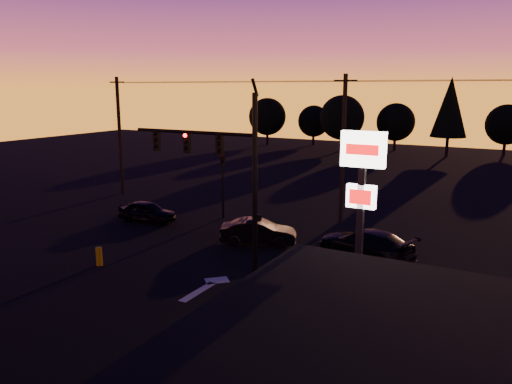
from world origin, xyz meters
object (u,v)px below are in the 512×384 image
Objects in this scene: bollard at (99,256)px; car_right at (365,244)px; car_left at (147,211)px; suv_parked at (330,363)px; traffic_signal_mast at (224,162)px; secondary_signal at (223,174)px; pylon_sign at (362,187)px; car_mid at (258,232)px.

car_right is at bearing 33.67° from bollard.
car_left is 0.74× the size of suv_parked.
traffic_signal_mast is 9.81× the size of bollard.
bollard is (-5.28, -2.68, -4.50)m from traffic_signal_mast.
car_right reaches higher than car_left.
secondary_signal is at bearing 123.19° from traffic_signal_mast.
secondary_signal is 18.99m from suv_parked.
pylon_sign reaches higher than car_mid.
car_mid is (-7.43, 6.34, -4.25)m from pylon_sign.
traffic_signal_mast is 9.19m from secondary_signal.
bollard is at bearing -160.12° from car_left.
car_right is (5.67, 0.54, 0.06)m from car_mid.
pylon_sign reaches higher than car_left.
pylon_sign reaches higher than car_right.
car_right is 11.22m from suv_parked.
pylon_sign is 1.34× the size of suv_parked.
suv_parked is at bearing -16.76° from bollard.
secondary_signal reaches higher than suv_parked.
secondary_signal is at bearing 28.39° from car_mid.
car_mid is 0.80× the size of suv_parked.
suv_parked is (8.00, -10.43, 0.04)m from car_mid.
car_mid is 13.14m from suv_parked.
car_right is at bearing -16.87° from secondary_signal.
car_right is 0.98× the size of suv_parked.
secondary_signal is 0.88× the size of car_right.
traffic_signal_mast is 1.73× the size of car_right.
car_mid is at bearing 125.63° from suv_parked.
secondary_signal is (-4.90, 7.49, -2.07)m from traffic_signal_mast.
car_right is (10.23, -3.10, -2.14)m from secondary_signal.
car_mid is at bearing -99.25° from car_left.
car_right is (10.62, 7.07, 0.28)m from bollard.
car_left is (-8.59, 4.48, -4.30)m from traffic_signal_mast.
car_left is (-3.30, 7.16, 0.20)m from bollard.
secondary_signal reaches higher than bollard.
traffic_signal_mast is 2.13× the size of car_mid.
car_right is (5.33, 4.39, -4.22)m from traffic_signal_mast.
suv_parked reaches higher than bollard.
car_right is at bearing -95.24° from car_left.
car_mid reaches higher than car_left.
suv_parked reaches higher than car_left.
secondary_signal is at bearing 87.85° from bollard.
car_right is at bearing -107.54° from car_mid.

